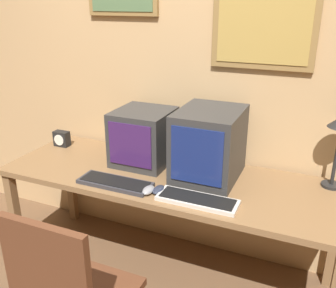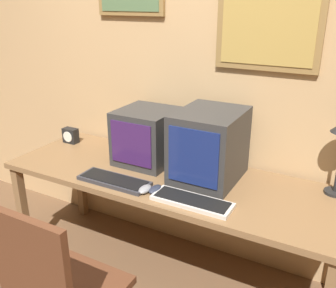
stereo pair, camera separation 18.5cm
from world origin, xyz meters
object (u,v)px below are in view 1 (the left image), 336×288
keyboard_main (115,183)px  mouse_near_keyboard (159,190)px  monitor_right (209,144)px  mouse_far_corner (148,190)px  monitor_left (144,137)px  desk_clock (62,139)px  keyboard_side (197,200)px

keyboard_main → mouse_near_keyboard: 0.27m
monitor_right → mouse_far_corner: size_ratio=4.32×
monitor_left → mouse_far_corner: bearing=-60.1°
mouse_near_keyboard → desk_clock: (-0.94, 0.36, 0.04)m
monitor_left → keyboard_main: (-0.01, -0.36, -0.16)m
keyboard_side → mouse_near_keyboard: (-0.23, 0.02, 0.00)m
monitor_right → mouse_near_keyboard: 0.40m
monitor_right → keyboard_side: monitor_right is taller
keyboard_main → mouse_near_keyboard: size_ratio=4.17×
keyboard_side → mouse_near_keyboard: mouse_near_keyboard is taller
keyboard_main → keyboard_side: 0.50m
keyboard_main → desk_clock: 0.77m
keyboard_main → mouse_far_corner: (0.22, -0.01, 0.01)m
monitor_left → mouse_near_keyboard: size_ratio=3.52×
monitor_left → keyboard_main: monitor_left is taller
keyboard_side → mouse_far_corner: mouse_far_corner is taller
monitor_right → mouse_far_corner: (-0.24, -0.33, -0.19)m
mouse_far_corner → monitor_left: bearing=119.9°
mouse_far_corner → keyboard_main: bearing=176.5°
mouse_far_corner → desk_clock: (-0.89, 0.39, 0.04)m
desk_clock → mouse_near_keyboard: bearing=-21.0°
keyboard_side → monitor_right: bearing=98.1°
monitor_left → mouse_far_corner: 0.45m
monitor_left → mouse_near_keyboard: 0.46m
monitor_right → keyboard_main: 0.59m
keyboard_side → desk_clock: desk_clock is taller
monitor_left → monitor_right: 0.45m
monitor_right → mouse_far_corner: monitor_right is taller
monitor_left → keyboard_side: (0.49, -0.36, -0.16)m
mouse_near_keyboard → mouse_far_corner: size_ratio=1.01×
keyboard_main → mouse_far_corner: bearing=-3.5°
mouse_far_corner → desk_clock: desk_clock is taller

